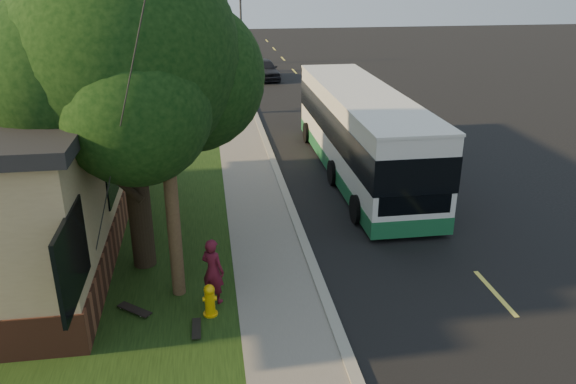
% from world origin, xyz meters
% --- Properties ---
extents(ground, '(120.00, 120.00, 0.00)m').
position_xyz_m(ground, '(0.00, 0.00, 0.00)').
color(ground, black).
rests_on(ground, ground).
extents(road, '(8.00, 80.00, 0.01)m').
position_xyz_m(road, '(4.00, 10.00, 0.01)').
color(road, black).
rests_on(road, ground).
extents(curb, '(0.25, 80.00, 0.12)m').
position_xyz_m(curb, '(0.00, 10.00, 0.06)').
color(curb, gray).
rests_on(curb, ground).
extents(sidewalk, '(2.00, 80.00, 0.08)m').
position_xyz_m(sidewalk, '(-1.00, 10.00, 0.04)').
color(sidewalk, slate).
rests_on(sidewalk, ground).
extents(grass_verge, '(5.00, 80.00, 0.07)m').
position_xyz_m(grass_verge, '(-4.50, 10.00, 0.04)').
color(grass_verge, black).
rests_on(grass_verge, ground).
extents(fire_hydrant, '(0.32, 0.32, 0.74)m').
position_xyz_m(fire_hydrant, '(-2.60, 0.00, 0.43)').
color(fire_hydrant, '#DCA60B').
rests_on(fire_hydrant, grass_verge).
extents(utility_pole, '(2.86, 3.21, 9.07)m').
position_xyz_m(utility_pole, '(-3.31, 0.99, 4.63)').
color(utility_pole, '#473321').
rests_on(utility_pole, ground).
extents(leafy_tree, '(6.30, 6.00, 7.80)m').
position_xyz_m(leafy_tree, '(-4.17, 2.65, 5.17)').
color(leafy_tree, black).
rests_on(leafy_tree, grass_verge).
extents(bare_tree_near, '(1.38, 1.21, 4.31)m').
position_xyz_m(bare_tree_near, '(-3.50, 18.00, 2.15)').
color(bare_tree_near, black).
rests_on(bare_tree_near, grass_verge).
extents(bare_tree_far, '(1.38, 1.21, 4.03)m').
position_xyz_m(bare_tree_far, '(-3.00, 30.00, 2.00)').
color(bare_tree_far, black).
rests_on(bare_tree_far, grass_verge).
extents(traffic_signal, '(0.18, 0.22, 5.50)m').
position_xyz_m(traffic_signal, '(0.50, 34.00, 3.16)').
color(traffic_signal, '#2D2D30').
rests_on(traffic_signal, ground).
extents(transit_bus, '(2.61, 11.32, 3.07)m').
position_xyz_m(transit_bus, '(2.97, 8.39, 1.63)').
color(transit_bus, silver).
rests_on(transit_bus, ground).
extents(skateboarder, '(0.67, 0.63, 1.54)m').
position_xyz_m(skateboarder, '(-2.50, 0.54, 0.84)').
color(skateboarder, '#531021').
rests_on(skateboarder, grass_verge).
extents(skateboard_main, '(0.19, 0.73, 0.07)m').
position_xyz_m(skateboard_main, '(-2.90, -0.55, 0.12)').
color(skateboard_main, black).
rests_on(skateboard_main, grass_verge).
extents(skateboard_spare, '(0.80, 0.72, 0.08)m').
position_xyz_m(skateboard_spare, '(-4.24, 0.33, 0.13)').
color(skateboard_spare, black).
rests_on(skateboard_spare, grass_verge).
extents(distant_car, '(2.05, 4.15, 1.36)m').
position_xyz_m(distant_car, '(1.50, 27.33, 0.68)').
color(distant_car, black).
rests_on(distant_car, ground).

